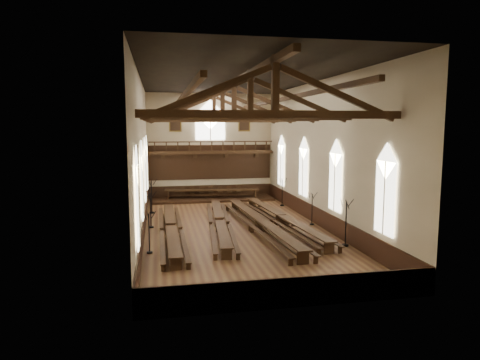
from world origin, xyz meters
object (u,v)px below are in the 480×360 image
Objects in this scene: refectory_row_c at (261,222)px; candelabrum_left_mid at (151,216)px; candelabrum_left_near at (149,241)px; candelabrum_right_far at (282,197)px; candelabrum_right_mid at (312,215)px; refectory_row_a at (171,227)px; candelabrum_right_near at (346,232)px; high_table at (212,191)px; refectory_row_d at (282,218)px; refectory_row_b at (220,222)px; dais at (212,199)px; candelabrum_left_far at (152,203)px.

candelabrum_left_mid reaches higher than refectory_row_c.
candelabrum_left_near is 16.41m from candelabrum_right_far.
refectory_row_a is at bearing -173.61° from candelabrum_right_mid.
high_table is at bearing 108.39° from candelabrum_right_near.
refectory_row_c is 9.28m from candelabrum_right_far.
refectory_row_c is 4.09m from candelabrum_right_mid.
refectory_row_d is 9.02m from candelabrum_left_mid.
candelabrum_right_near reaches higher than candelabrum_left_mid.
candelabrum_right_near reaches higher than refectory_row_c.
refectory_row_b is 0.96× the size of refectory_row_d.
refectory_row_c is (2.56, -1.03, 0.07)m from refectory_row_b.
refectory_row_c reaches higher than refectory_row_d.
dais is at bearing 108.39° from candelabrum_right_near.
candelabrum_right_near reaches higher than candelabrum_right_mid.
refectory_row_c is 5.44× the size of candelabrum_left_far.
candelabrum_left_far is (-5.49, -5.15, -0.06)m from high_table.
refectory_row_c is at bearing -17.93° from candelabrum_left_mid.
candelabrum_right_mid is at bearing -4.42° from refectory_row_d.
candelabrum_left_far is at bearing 90.00° from candelabrum_left_near.
refectory_row_a is 0.96× the size of refectory_row_d.
dais is 4.92× the size of candelabrum_right_mid.
candelabrum_left_far is 1.13× the size of candelabrum_right_far.
candelabrum_left_mid is (-5.49, -10.13, -0.12)m from high_table.
refectory_row_d is at bearing 175.58° from candelabrum_right_mid.
candelabrum_right_mid is at bearing -29.30° from candelabrum_left_far.
candelabrum_right_mid reaches higher than dais.
candelabrum_right_mid is (3.95, 1.07, 0.11)m from refectory_row_c.
candelabrum_left_near is 10.99m from candelabrum_left_far.
candelabrum_left_mid is 12.66m from candelabrum_right_far.
candelabrum_right_mid is (11.10, -1.25, -0.08)m from candelabrum_left_mid.
refectory_row_d is 2.16m from candelabrum_right_mid.
high_table is 3.20× the size of candelabrum_right_near.
high_table is 11.52m from candelabrum_left_mid.
candelabrum_right_mid is at bearing -90.00° from candelabrum_right_far.
high_table is 17.78m from candelabrum_right_near.
refectory_row_c is at bearing 0.33° from refectory_row_a.
refectory_row_d is at bearing 34.32° from refectory_row_c.
candelabrum_left_mid is at bearing -151.30° from candelabrum_right_far.
candelabrum_left_near is at bearing -90.00° from candelabrum_left_far.
candelabrum_left_far is (-4.59, 6.27, 0.32)m from refectory_row_b.
refectory_row_d is 11.74m from high_table.
candelabrum_right_mid reaches higher than refectory_row_a.
refectory_row_d reaches higher than refectory_row_b.
dais is at bearing 43.15° from candelabrum_left_far.
high_table is at bearing 43.15° from candelabrum_left_far.
candelabrum_left_far is at bearing 134.42° from refectory_row_c.
refectory_row_d is at bearing -72.85° from dais.
high_table is at bearing -89.10° from dais.
candelabrum_right_far is at bearing 64.78° from refectory_row_c.
candelabrum_right_near is 1.13× the size of candelabrum_right_far.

